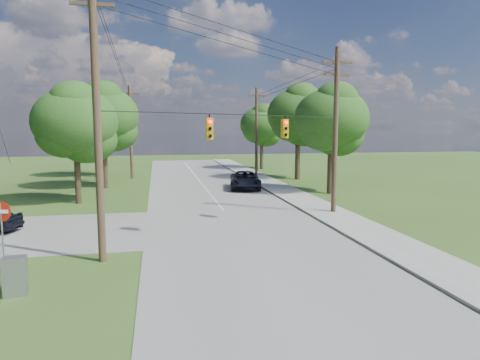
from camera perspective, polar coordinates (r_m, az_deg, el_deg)
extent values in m
plane|color=#34501A|center=(18.64, -3.56, -10.28)|extent=(140.00, 140.00, 0.00)
cube|color=gray|center=(23.71, -0.32, -6.46)|extent=(10.00, 100.00, 0.03)
cube|color=#A3A198|center=(25.76, 14.56, -5.49)|extent=(2.60, 100.00, 0.12)
cylinder|color=brown|center=(18.21, -18.53, 8.11)|extent=(0.32, 0.32, 12.00)
cube|color=brown|center=(18.82, -19.08, 21.30)|extent=(1.70, 0.12, 0.14)
cylinder|color=brown|center=(27.99, 12.60, 6.26)|extent=(0.32, 0.32, 10.50)
cube|color=brown|center=(28.28, 12.85, 15.10)|extent=(2.00, 0.12, 0.14)
cube|color=brown|center=(28.17, 12.80, 13.49)|extent=(1.70, 0.12, 0.14)
cylinder|color=brown|center=(48.95, 2.20, 6.38)|extent=(0.32, 0.32, 10.00)
cube|color=brown|center=(49.08, 2.22, 11.17)|extent=(2.00, 0.12, 0.14)
cylinder|color=brown|center=(47.74, -14.37, 6.15)|extent=(0.32, 0.32, 10.00)
cube|color=brown|center=(47.87, -14.52, 11.06)|extent=(2.00, 0.12, 0.14)
cylinder|color=black|center=(22.81, 0.45, 19.19)|extent=(13.52, 7.63, 1.53)
cylinder|color=black|center=(22.73, 0.45, 18.21)|extent=(13.52, 7.63, 1.53)
cylinder|color=black|center=(22.66, 0.45, 17.21)|extent=(13.52, 7.63, 1.53)
cylinder|color=black|center=(38.51, 6.06, 12.66)|extent=(0.03, 22.00, 0.53)
cylinder|color=black|center=(33.27, -15.78, 14.64)|extent=(0.43, 29.60, 2.03)
cylinder|color=black|center=(38.47, 6.06, 12.06)|extent=(0.03, 22.00, 0.53)
cylinder|color=black|center=(33.21, -15.76, 13.95)|extent=(0.43, 29.60, 2.03)
cylinder|color=black|center=(22.31, 0.44, 8.71)|extent=(13.52, 7.63, 0.04)
cube|color=#DEA40D|center=(20.83, -4.05, 6.82)|extent=(0.32, 0.22, 1.05)
sphere|color=#FF0C05|center=(20.69, -4.01, 7.79)|extent=(0.17, 0.17, 0.17)
cube|color=#DEA40D|center=(21.07, -4.13, 6.83)|extent=(0.32, 0.22, 1.05)
sphere|color=#FF0C05|center=(21.21, -4.18, 7.77)|extent=(0.17, 0.17, 0.17)
cube|color=#DEA40D|center=(24.32, 6.07, 6.83)|extent=(0.32, 0.22, 1.05)
sphere|color=#FF0C05|center=(24.19, 6.18, 7.65)|extent=(0.17, 0.17, 0.17)
cube|color=#DEA40D|center=(24.55, 5.90, 6.83)|extent=(0.32, 0.22, 1.05)
sphere|color=#FF0C05|center=(24.69, 5.82, 7.64)|extent=(0.17, 0.17, 0.17)
cylinder|color=#412F20|center=(33.39, -20.80, -0.26)|extent=(0.45, 0.45, 3.15)
ellipsoid|color=#1D4A16|center=(33.16, -21.13, 7.24)|extent=(6.00, 6.00, 4.92)
cylinder|color=#412F20|center=(41.10, -17.57, 1.40)|extent=(0.50, 0.50, 3.50)
ellipsoid|color=#1D4A16|center=(40.94, -17.82, 8.17)|extent=(6.40, 6.40, 5.25)
cylinder|color=#412F20|center=(51.25, -18.53, 2.31)|extent=(0.48, 0.47, 3.32)
ellipsoid|color=#1D4A16|center=(51.11, -18.73, 7.47)|extent=(6.00, 6.00, 4.92)
cylinder|color=#412F20|center=(36.76, 11.91, 0.81)|extent=(0.48, 0.48, 3.32)
ellipsoid|color=#1D4A16|center=(36.57, 12.09, 8.01)|extent=(6.20, 6.20, 5.08)
cylinder|color=#412F20|center=(46.24, 7.67, 2.36)|extent=(0.52, 0.52, 3.67)
ellipsoid|color=#1D4A16|center=(46.11, 7.77, 8.68)|extent=(6.60, 6.60, 5.41)
cylinder|color=#412F20|center=(57.47, 2.89, 3.05)|extent=(0.45, 0.45, 3.15)
ellipsoid|color=#1D4A16|center=(57.34, 2.92, 7.41)|extent=(5.80, 5.80, 4.76)
imported|color=black|center=(38.60, 0.69, -0.01)|extent=(3.45, 5.99, 1.57)
cube|color=gray|center=(16.27, -27.80, -11.29)|extent=(0.80, 0.63, 1.31)
cylinder|color=gray|center=(20.16, -29.12, -6.20)|extent=(0.07, 0.07, 2.48)
cylinder|color=#A7180B|center=(19.98, -29.28, -3.68)|extent=(0.84, 0.22, 0.86)
cube|color=white|center=(19.96, -29.31, -3.70)|extent=(0.61, 0.17, 0.15)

